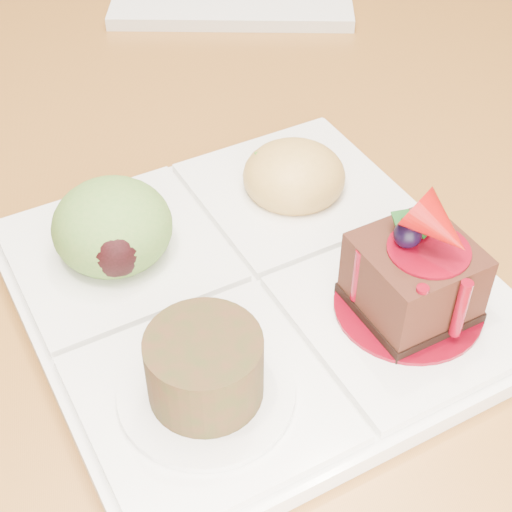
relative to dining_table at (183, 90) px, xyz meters
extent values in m
plane|color=brown|center=(0.00, 0.00, -0.68)|extent=(6.00, 6.00, 0.00)
cube|color=brown|center=(0.00, 0.00, 0.05)|extent=(1.00, 1.80, 0.04)
cylinder|color=black|center=(0.37, 0.15, -0.44)|extent=(0.04, 0.04, 0.48)
cube|color=white|center=(-0.01, -0.36, 0.07)|extent=(0.33, 0.33, 0.01)
cube|color=white|center=(0.07, -0.40, 0.08)|extent=(0.15, 0.15, 0.01)
cube|color=white|center=(-0.05, -0.44, 0.08)|extent=(0.15, 0.15, 0.01)
cube|color=white|center=(-0.09, -0.31, 0.08)|extent=(0.15, 0.15, 0.01)
cube|color=white|center=(0.04, -0.28, 0.08)|extent=(0.15, 0.15, 0.01)
cylinder|color=#690311|center=(0.07, -0.40, 0.09)|extent=(0.09, 0.09, 0.00)
cube|color=black|center=(0.07, -0.40, 0.09)|extent=(0.08, 0.08, 0.01)
cube|color=#391A0F|center=(0.07, -0.40, 0.11)|extent=(0.07, 0.07, 0.04)
cylinder|color=#690311|center=(0.07, -0.40, 0.13)|extent=(0.04, 0.04, 0.00)
sphere|color=black|center=(0.07, -0.40, 0.14)|extent=(0.02, 0.02, 0.02)
cone|color=#940B09|center=(0.08, -0.41, 0.15)|extent=(0.05, 0.05, 0.04)
cube|color=#124511|center=(0.07, -0.39, 0.14)|extent=(0.02, 0.02, 0.01)
cube|color=#124511|center=(0.07, -0.39, 0.14)|extent=(0.01, 0.02, 0.01)
cylinder|color=#690311|center=(0.06, -0.43, 0.11)|extent=(0.01, 0.01, 0.04)
cylinder|color=#690311|center=(0.09, -0.43, 0.11)|extent=(0.01, 0.01, 0.04)
cylinder|color=#690311|center=(0.04, -0.40, 0.11)|extent=(0.01, 0.01, 0.04)
cylinder|color=white|center=(-0.05, -0.44, 0.09)|extent=(0.09, 0.09, 0.00)
cylinder|color=#492214|center=(-0.05, -0.44, 0.11)|extent=(0.06, 0.06, 0.04)
cylinder|color=#4C2F10|center=(-0.05, -0.44, 0.12)|extent=(0.05, 0.05, 0.00)
ellipsoid|color=olive|center=(-0.09, -0.31, 0.10)|extent=(0.07, 0.07, 0.05)
ellipsoid|color=black|center=(-0.09, -0.34, 0.10)|extent=(0.04, 0.03, 0.03)
ellipsoid|color=#C29246|center=(0.04, -0.28, 0.09)|extent=(0.07, 0.07, 0.04)
cube|color=#BB470D|center=(0.05, -0.27, 0.10)|extent=(0.02, 0.02, 0.02)
cube|color=#3D801B|center=(0.04, -0.26, 0.10)|extent=(0.02, 0.02, 0.01)
cube|color=#BB470D|center=(0.03, -0.27, 0.10)|extent=(0.02, 0.02, 0.02)
cube|color=#3D801B|center=(0.02, -0.27, 0.10)|extent=(0.02, 0.02, 0.01)
cube|color=#BB470D|center=(0.02, -0.28, 0.10)|extent=(0.02, 0.02, 0.02)
cube|color=#3D801B|center=(0.03, -0.29, 0.10)|extent=(0.02, 0.02, 0.01)
cube|color=#BB470D|center=(0.04, -0.29, 0.10)|extent=(0.01, 0.02, 0.01)
cube|color=#3D801B|center=(0.05, -0.29, 0.10)|extent=(0.02, 0.02, 0.01)
camera|label=1|loc=(-0.08, -0.68, 0.41)|focal=55.00mm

